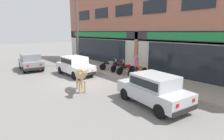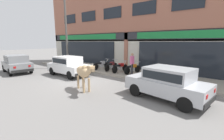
{
  "view_description": "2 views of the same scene",
  "coord_description": "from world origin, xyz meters",
  "px_view_note": "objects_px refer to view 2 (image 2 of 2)",
  "views": [
    {
      "loc": [
        10.0,
        -6.16,
        3.36
      ],
      "look_at": [
        1.82,
        1.0,
        0.96
      ],
      "focal_mm": 28.0,
      "sensor_mm": 36.0,
      "label": 1
    },
    {
      "loc": [
        7.55,
        -6.28,
        2.59
      ],
      "look_at": [
        1.81,
        1.0,
        0.8
      ],
      "focal_mm": 24.0,
      "sensor_mm": 36.0,
      "label": 2
    }
  ],
  "objects_px": {
    "cow": "(84,72)",
    "motorcycle_1": "(111,66)",
    "motorcycle_0": "(101,65)",
    "car_1": "(167,82)",
    "car_0": "(17,63)",
    "car_2": "(68,65)",
    "motorcycle_3": "(133,68)",
    "pedestrian": "(132,61)",
    "utility_pole": "(66,34)",
    "motorcycle_2": "(120,67)"
  },
  "relations": [
    {
      "from": "cow",
      "to": "pedestrian",
      "type": "relative_size",
      "value": 1.28
    },
    {
      "from": "car_0",
      "to": "motorcycle_2",
      "type": "bearing_deg",
      "value": 34.32
    },
    {
      "from": "motorcycle_1",
      "to": "car_0",
      "type": "bearing_deg",
      "value": -140.45
    },
    {
      "from": "motorcycle_1",
      "to": "motorcycle_3",
      "type": "height_order",
      "value": "same"
    },
    {
      "from": "cow",
      "to": "motorcycle_2",
      "type": "distance_m",
      "value": 4.65
    },
    {
      "from": "motorcycle_0",
      "to": "motorcycle_1",
      "type": "relative_size",
      "value": 0.99
    },
    {
      "from": "cow",
      "to": "utility_pole",
      "type": "bearing_deg",
      "value": 150.6
    },
    {
      "from": "pedestrian",
      "to": "car_0",
      "type": "bearing_deg",
      "value": -151.22
    },
    {
      "from": "motorcycle_3",
      "to": "utility_pole",
      "type": "height_order",
      "value": "utility_pole"
    },
    {
      "from": "car_2",
      "to": "pedestrian",
      "type": "xyz_separation_m",
      "value": [
        4.08,
        2.58,
        0.33
      ]
    },
    {
      "from": "car_1",
      "to": "motorcycle_2",
      "type": "distance_m",
      "value": 5.6
    },
    {
      "from": "car_1",
      "to": "pedestrian",
      "type": "relative_size",
      "value": 2.36
    },
    {
      "from": "utility_pole",
      "to": "motorcycle_2",
      "type": "bearing_deg",
      "value": 8.56
    },
    {
      "from": "car_1",
      "to": "motorcycle_1",
      "type": "height_order",
      "value": "car_1"
    },
    {
      "from": "car_1",
      "to": "motorcycle_1",
      "type": "bearing_deg",
      "value": 150.89
    },
    {
      "from": "cow",
      "to": "motorcycle_3",
      "type": "xyz_separation_m",
      "value": [
        0.15,
        4.74,
        -0.46
      ]
    },
    {
      "from": "cow",
      "to": "car_0",
      "type": "bearing_deg",
      "value": -177.71
    },
    {
      "from": "cow",
      "to": "motorcycle_2",
      "type": "bearing_deg",
      "value": 101.0
    },
    {
      "from": "cow",
      "to": "motorcycle_1",
      "type": "relative_size",
      "value": 1.13
    },
    {
      "from": "utility_pole",
      "to": "cow",
      "type": "bearing_deg",
      "value": -29.4
    },
    {
      "from": "utility_pole",
      "to": "car_2",
      "type": "bearing_deg",
      "value": -35.01
    },
    {
      "from": "pedestrian",
      "to": "utility_pole",
      "type": "relative_size",
      "value": 0.26
    },
    {
      "from": "motorcycle_0",
      "to": "motorcycle_2",
      "type": "height_order",
      "value": "same"
    },
    {
      "from": "car_2",
      "to": "utility_pole",
      "type": "height_order",
      "value": "utility_pole"
    },
    {
      "from": "cow",
      "to": "utility_pole",
      "type": "xyz_separation_m",
      "value": [
        -6.55,
        3.69,
        2.28
      ]
    },
    {
      "from": "car_2",
      "to": "pedestrian",
      "type": "height_order",
      "value": "pedestrian"
    },
    {
      "from": "cow",
      "to": "car_1",
      "type": "relative_size",
      "value": 0.54
    },
    {
      "from": "motorcycle_3",
      "to": "car_0",
      "type": "bearing_deg",
      "value": -148.2
    },
    {
      "from": "car_1",
      "to": "motorcycle_3",
      "type": "xyz_separation_m",
      "value": [
        -3.67,
        3.22,
        -0.27
      ]
    },
    {
      "from": "cow",
      "to": "car_0",
      "type": "relative_size",
      "value": 0.55
    },
    {
      "from": "car_0",
      "to": "motorcycle_1",
      "type": "distance_m",
      "value": 7.91
    },
    {
      "from": "cow",
      "to": "pedestrian",
      "type": "bearing_deg",
      "value": 85.14
    },
    {
      "from": "car_1",
      "to": "car_2",
      "type": "distance_m",
      "value": 7.53
    },
    {
      "from": "car_0",
      "to": "motorcycle_3",
      "type": "relative_size",
      "value": 2.08
    },
    {
      "from": "car_0",
      "to": "pedestrian",
      "type": "height_order",
      "value": "pedestrian"
    },
    {
      "from": "motorcycle_0",
      "to": "car_1",
      "type": "bearing_deg",
      "value": -24.46
    },
    {
      "from": "car_1",
      "to": "motorcycle_2",
      "type": "relative_size",
      "value": 2.08
    },
    {
      "from": "car_2",
      "to": "motorcycle_3",
      "type": "xyz_separation_m",
      "value": [
        3.86,
        3.04,
        -0.27
      ]
    },
    {
      "from": "car_1",
      "to": "motorcycle_3",
      "type": "bearing_deg",
      "value": 138.75
    },
    {
      "from": "motorcycle_2",
      "to": "motorcycle_3",
      "type": "height_order",
      "value": "same"
    },
    {
      "from": "cow",
      "to": "motorcycle_1",
      "type": "distance_m",
      "value": 5.11
    },
    {
      "from": "car_0",
      "to": "car_2",
      "type": "relative_size",
      "value": 1.03
    },
    {
      "from": "utility_pole",
      "to": "pedestrian",
      "type": "bearing_deg",
      "value": 4.86
    },
    {
      "from": "motorcycle_1",
      "to": "utility_pole",
      "type": "bearing_deg",
      "value": -167.58
    },
    {
      "from": "car_0",
      "to": "car_2",
      "type": "height_order",
      "value": "same"
    },
    {
      "from": "car_1",
      "to": "motorcycle_0",
      "type": "bearing_deg",
      "value": 155.54
    },
    {
      "from": "car_2",
      "to": "motorcycle_3",
      "type": "bearing_deg",
      "value": 38.19
    },
    {
      "from": "cow",
      "to": "car_1",
      "type": "height_order",
      "value": "cow"
    },
    {
      "from": "car_1",
      "to": "car_2",
      "type": "height_order",
      "value": "same"
    },
    {
      "from": "car_1",
      "to": "motorcycle_1",
      "type": "distance_m",
      "value": 6.57
    }
  ]
}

